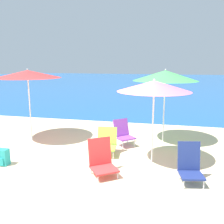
% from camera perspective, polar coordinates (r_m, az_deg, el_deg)
% --- Properties ---
extents(ground_plane, '(60.00, 60.00, 0.00)m').
position_cam_1_polar(ground_plane, '(5.55, -7.73, -13.86)').
color(ground_plane, beige).
extents(sea_water, '(60.00, 40.00, 0.01)m').
position_cam_1_polar(sea_water, '(29.60, 9.74, 6.67)').
color(sea_water, '#1E5699').
rests_on(sea_water, ground).
extents(beach_umbrella_red, '(1.95, 1.95, 2.16)m').
position_cam_1_polar(beach_umbrella_red, '(7.80, -18.72, 8.21)').
color(beach_umbrella_red, white).
rests_on(beach_umbrella_red, ground).
extents(beach_umbrella_green, '(1.87, 1.87, 2.16)m').
position_cam_1_polar(beach_umbrella_green, '(7.39, 12.09, 8.13)').
color(beach_umbrella_green, white).
rests_on(beach_umbrella_green, ground).
extents(beach_umbrella_pink, '(1.68, 1.68, 1.99)m').
position_cam_1_polar(beach_umbrella_pink, '(5.71, 9.60, 5.85)').
color(beach_umbrella_pink, white).
rests_on(beach_umbrella_pink, ground).
extents(beach_chair_red, '(0.75, 0.77, 0.76)m').
position_cam_1_polar(beach_chair_red, '(5.38, -2.35, -10.79)').
color(beach_chair_red, silver).
rests_on(beach_chair_red, ground).
extents(beach_chair_purple, '(0.70, 0.70, 0.75)m').
position_cam_1_polar(beach_chair_purple, '(7.14, 2.56, -4.72)').
color(beach_chair_purple, silver).
rests_on(beach_chair_purple, ground).
extents(beach_chair_navy, '(0.54, 0.60, 0.79)m').
position_cam_1_polar(beach_chair_navy, '(5.29, 17.37, -11.35)').
color(beach_chair_navy, silver).
rests_on(beach_chair_navy, ground).
extents(beach_chair_lime, '(0.56, 0.63, 0.69)m').
position_cam_1_polar(beach_chair_lime, '(6.46, -1.25, -6.84)').
color(beach_chair_lime, silver).
rests_on(beach_chair_lime, ground).
extents(backpack_teal, '(0.34, 0.22, 0.38)m').
position_cam_1_polar(backpack_teal, '(6.42, -23.98, -9.39)').
color(backpack_teal, teal).
rests_on(backpack_teal, ground).
extents(water_bottle, '(0.09, 0.09, 0.22)m').
position_cam_1_polar(water_bottle, '(7.83, -1.71, -5.50)').
color(water_bottle, '#8CCCEA').
rests_on(water_bottle, ground).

